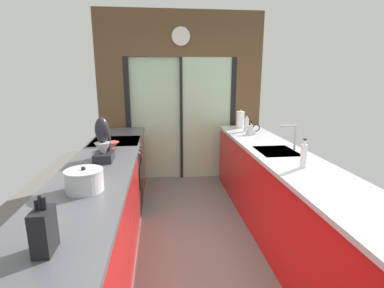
# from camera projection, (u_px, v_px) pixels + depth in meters

# --- Properties ---
(ground_plane) EXTENTS (5.04, 7.60, 0.02)m
(ground_plane) POSITION_uv_depth(u_px,v_px,m) (194.00, 231.00, 3.28)
(ground_plane) COLOR slate
(back_wall_unit) EXTENTS (2.64, 0.12, 2.70)m
(back_wall_unit) POSITION_uv_depth(u_px,v_px,m) (181.00, 87.00, 4.67)
(back_wall_unit) COLOR brown
(back_wall_unit) RESTS_ON ground_plane
(left_counter_run) EXTENTS (0.62, 3.80, 0.92)m
(left_counter_run) POSITION_uv_depth(u_px,v_px,m) (101.00, 217.00, 2.62)
(left_counter_run) COLOR red
(left_counter_run) RESTS_ON ground_plane
(right_counter_run) EXTENTS (0.62, 3.80, 0.92)m
(right_counter_run) POSITION_uv_depth(u_px,v_px,m) (285.00, 200.00, 2.98)
(right_counter_run) COLOR red
(right_counter_run) RESTS_ON ground_plane
(sink_faucet) EXTENTS (0.19, 0.02, 0.28)m
(sink_faucet) POSITION_uv_depth(u_px,v_px,m) (293.00, 134.00, 3.09)
(sink_faucet) COLOR #B7BABC
(sink_faucet) RESTS_ON right_counter_run
(oven_range) EXTENTS (0.60, 0.60, 0.92)m
(oven_range) POSITION_uv_depth(u_px,v_px,m) (118.00, 176.00, 3.70)
(oven_range) COLOR black
(oven_range) RESTS_ON ground_plane
(mixing_bowl) EXTENTS (0.18, 0.18, 0.09)m
(mixing_bowl) POSITION_uv_depth(u_px,v_px,m) (111.00, 146.00, 3.16)
(mixing_bowl) COLOR #BC4C38
(mixing_bowl) RESTS_ON left_counter_run
(knife_block) EXTENTS (0.08, 0.14, 0.28)m
(knife_block) POSITION_uv_depth(u_px,v_px,m) (44.00, 231.00, 1.31)
(knife_block) COLOR black
(knife_block) RESTS_ON left_counter_run
(stand_mixer) EXTENTS (0.17, 0.27, 0.42)m
(stand_mixer) POSITION_uv_depth(u_px,v_px,m) (103.00, 144.00, 2.72)
(stand_mixer) COLOR black
(stand_mixer) RESTS_ON left_counter_run
(stock_pot) EXTENTS (0.26, 0.26, 0.18)m
(stock_pot) POSITION_uv_depth(u_px,v_px,m) (84.00, 180.00, 2.02)
(stock_pot) COLOR #B7BABC
(stock_pot) RESTS_ON left_counter_run
(kettle) EXTENTS (0.23, 0.15, 0.19)m
(kettle) POSITION_uv_depth(u_px,v_px,m) (251.00, 129.00, 3.97)
(kettle) COLOR #B7BABC
(kettle) RESTS_ON right_counter_run
(soap_bottle_near) EXTENTS (0.06, 0.06, 0.26)m
(soap_bottle_near) POSITION_uv_depth(u_px,v_px,m) (304.00, 155.00, 2.53)
(soap_bottle_near) COLOR silver
(soap_bottle_near) RESTS_ON right_counter_run
(soap_bottle_far) EXTENTS (0.06, 0.06, 0.25)m
(soap_bottle_far) POSITION_uv_depth(u_px,v_px,m) (246.00, 124.00, 4.18)
(soap_bottle_far) COLOR silver
(soap_bottle_far) RESTS_ON right_counter_run
(paper_towel_roll) EXTENTS (0.14, 0.14, 0.28)m
(paper_towel_roll) POSITION_uv_depth(u_px,v_px,m) (240.00, 120.00, 4.49)
(paper_towel_roll) COLOR #B7BABC
(paper_towel_roll) RESTS_ON right_counter_run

